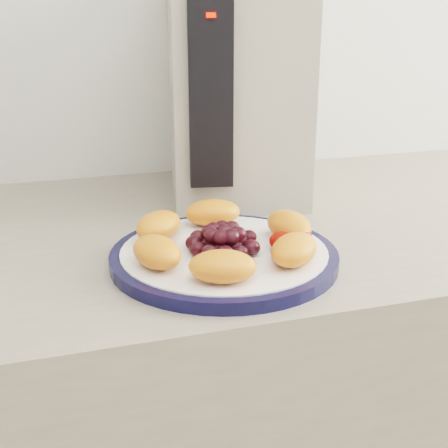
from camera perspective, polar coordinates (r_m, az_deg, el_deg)
name	(u,v)px	position (r m, az deg, el deg)	size (l,w,h in m)	color
plate_rim	(224,257)	(0.75, 0.00, -3.04)	(0.27, 0.27, 0.01)	#0E1133
plate_face	(224,256)	(0.75, 0.00, -2.97)	(0.25, 0.25, 0.02)	white
appliance_body	(234,83)	(1.02, 0.96, 12.77)	(0.20, 0.28, 0.35)	#ACA696
appliance_panel	(211,93)	(0.87, -1.22, 11.90)	(0.06, 0.02, 0.26)	black
appliance_led	(211,15)	(0.85, -1.20, 18.56)	(0.01, 0.01, 0.01)	#FF0C05
fruit_plate	(226,238)	(0.74, 0.20, -1.27)	(0.24, 0.24, 0.03)	orange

